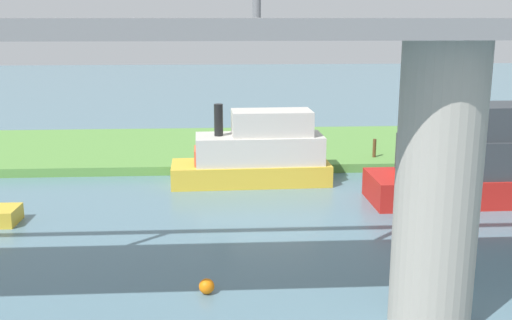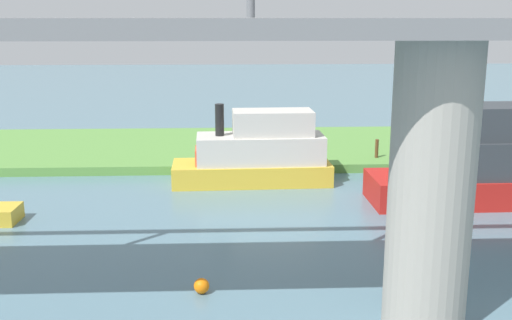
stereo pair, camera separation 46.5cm
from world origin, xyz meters
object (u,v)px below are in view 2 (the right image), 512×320
at_px(person_on_bank, 306,144).
at_px(skiff_small, 257,154).
at_px(marker_buoy, 202,286).
at_px(bridge_pylon, 431,188).
at_px(pontoon_yellow, 484,163).
at_px(mooring_post, 377,148).

height_order(person_on_bank, skiff_small, skiff_small).
bearing_deg(marker_buoy, bridge_pylon, 160.79).
height_order(bridge_pylon, pontoon_yellow, bridge_pylon).
xyz_separation_m(pontoon_yellow, marker_buoy, (12.92, 9.37, -1.64)).
height_order(mooring_post, pontoon_yellow, pontoon_yellow).
bearing_deg(person_on_bank, mooring_post, 169.47).
height_order(mooring_post, skiff_small, skiff_small).
xyz_separation_m(person_on_bank, mooring_post, (-4.08, 0.76, -0.16)).
height_order(person_on_bank, marker_buoy, person_on_bank).
xyz_separation_m(skiff_small, marker_buoy, (2.39, 13.28, -1.32)).
height_order(bridge_pylon, mooring_post, bridge_pylon).
bearing_deg(skiff_small, mooring_post, -154.27).
bearing_deg(skiff_small, marker_buoy, 79.79).
relative_size(pontoon_yellow, marker_buoy, 20.03).
xyz_separation_m(bridge_pylon, pontoon_yellow, (-6.46, -11.62, -2.17)).
xyz_separation_m(pontoon_yellow, skiff_small, (10.53, -3.90, -0.32)).
relative_size(pontoon_yellow, skiff_small, 1.20).
bearing_deg(mooring_post, skiff_small, 25.73).
bearing_deg(mooring_post, marker_buoy, 60.16).
distance_m(bridge_pylon, person_on_bank, 19.99).
relative_size(person_on_bank, marker_buoy, 2.78).
bearing_deg(bridge_pylon, pontoon_yellow, -119.07).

